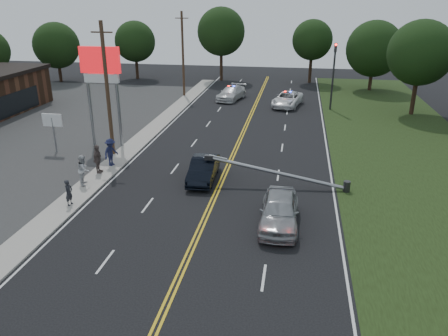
% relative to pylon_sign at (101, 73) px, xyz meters
% --- Properties ---
extents(ground, '(120.00, 120.00, 0.00)m').
position_rel_pylon_sign_xyz_m(ground, '(10.50, -14.00, -6.00)').
color(ground, black).
rests_on(ground, ground).
extents(sidewalk, '(1.80, 70.00, 0.12)m').
position_rel_pylon_sign_xyz_m(sidewalk, '(2.10, -4.00, -5.94)').
color(sidewalk, '#9C978D').
rests_on(sidewalk, ground).
extents(grass_verge, '(12.00, 80.00, 0.01)m').
position_rel_pylon_sign_xyz_m(grass_verge, '(24.00, -4.00, -5.99)').
color(grass_verge, black).
rests_on(grass_verge, ground).
extents(centerline_yellow, '(0.36, 80.00, 0.00)m').
position_rel_pylon_sign_xyz_m(centerline_yellow, '(10.50, -4.00, -5.99)').
color(centerline_yellow, gold).
rests_on(centerline_yellow, ground).
extents(pylon_sign, '(3.20, 0.35, 8.00)m').
position_rel_pylon_sign_xyz_m(pylon_sign, '(0.00, 0.00, 0.00)').
color(pylon_sign, gray).
rests_on(pylon_sign, ground).
extents(small_sign, '(1.60, 0.14, 3.10)m').
position_rel_pylon_sign_xyz_m(small_sign, '(-3.50, -2.00, -3.66)').
color(small_sign, gray).
rests_on(small_sign, ground).
extents(traffic_signal, '(0.28, 0.41, 7.05)m').
position_rel_pylon_sign_xyz_m(traffic_signal, '(18.80, 16.00, -1.79)').
color(traffic_signal, '#2D2D30').
rests_on(traffic_signal, ground).
extents(fallen_streetlight, '(9.36, 0.44, 1.91)m').
position_rel_pylon_sign_xyz_m(fallen_streetlight, '(14.69, -6.00, -5.08)').
color(fallen_streetlight, '#2D2D30').
rests_on(fallen_streetlight, ground).
extents(utility_pole_mid, '(1.60, 0.28, 10.00)m').
position_rel_pylon_sign_xyz_m(utility_pole_mid, '(1.30, -2.00, -0.91)').
color(utility_pole_mid, '#382619').
rests_on(utility_pole_mid, ground).
extents(utility_pole_far, '(1.60, 0.28, 10.00)m').
position_rel_pylon_sign_xyz_m(utility_pole_far, '(1.30, 20.00, -0.91)').
color(utility_pole_far, '#382619').
rests_on(utility_pole_far, ground).
extents(tree_4, '(6.40, 6.40, 8.31)m').
position_rel_pylon_sign_xyz_m(tree_4, '(-18.96, 26.80, -0.90)').
color(tree_4, black).
rests_on(tree_4, ground).
extents(tree_5, '(5.88, 5.88, 8.36)m').
position_rel_pylon_sign_xyz_m(tree_5, '(-8.80, 30.97, -0.59)').
color(tree_5, black).
rests_on(tree_5, ground).
extents(tree_6, '(6.78, 6.78, 10.30)m').
position_rel_pylon_sign_xyz_m(tree_6, '(3.91, 31.73, 0.90)').
color(tree_6, black).
rests_on(tree_6, ground).
extents(tree_7, '(5.56, 5.56, 8.72)m').
position_rel_pylon_sign_xyz_m(tree_7, '(16.75, 31.99, -0.08)').
color(tree_7, black).
rests_on(tree_7, ground).
extents(tree_8, '(7.09, 7.09, 8.88)m').
position_rel_pylon_sign_xyz_m(tree_8, '(24.52, 27.77, -0.68)').
color(tree_8, black).
rests_on(tree_8, ground).
extents(tree_9, '(6.50, 6.50, 9.55)m').
position_rel_pylon_sign_xyz_m(tree_9, '(27.10, 15.33, 0.29)').
color(tree_9, black).
rests_on(tree_9, ground).
extents(crashed_sedan, '(1.80, 4.69, 1.52)m').
position_rel_pylon_sign_xyz_m(crashed_sedan, '(9.27, -5.65, -5.23)').
color(crashed_sedan, black).
rests_on(crashed_sedan, ground).
extents(waiting_sedan, '(2.05, 5.06, 1.72)m').
position_rel_pylon_sign_xyz_m(waiting_sedan, '(14.60, -11.09, -5.14)').
color(waiting_sedan, '#979A9E').
rests_on(waiting_sedan, ground).
extents(emergency_a, '(3.74, 6.11, 1.58)m').
position_rel_pylon_sign_xyz_m(emergency_a, '(14.09, 16.78, -5.21)').
color(emergency_a, white).
rests_on(emergency_a, ground).
extents(emergency_b, '(3.36, 5.81, 1.58)m').
position_rel_pylon_sign_xyz_m(emergency_b, '(7.36, 19.02, -5.21)').
color(emergency_b, silver).
rests_on(emergency_b, ground).
extents(bystander_a, '(0.42, 0.60, 1.57)m').
position_rel_pylon_sign_xyz_m(bystander_a, '(2.38, -10.90, -5.09)').
color(bystander_a, '#23242A').
rests_on(bystander_a, sidewalk).
extents(bystander_b, '(0.99, 1.14, 2.00)m').
position_rel_pylon_sign_xyz_m(bystander_b, '(1.85, -7.88, -4.88)').
color(bystander_b, '#B2B3B7').
rests_on(bystander_b, sidewalk).
extents(bystander_c, '(1.11, 1.46, 2.00)m').
position_rel_pylon_sign_xyz_m(bystander_c, '(2.20, -4.38, -4.87)').
color(bystander_c, '#1A1E42').
rests_on(bystander_c, sidewalk).
extents(bystander_d, '(0.55, 1.20, 2.00)m').
position_rel_pylon_sign_xyz_m(bystander_d, '(1.88, -5.89, -4.88)').
color(bystander_d, '#5C4D49').
rests_on(bystander_d, sidewalk).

